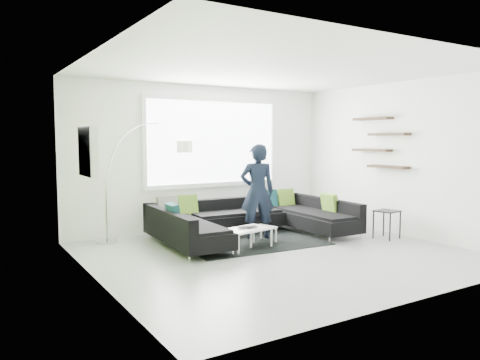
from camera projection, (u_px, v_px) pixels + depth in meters
name	position (u px, v px, depth m)	size (l,w,h in m)	color
ground	(278.00, 254.00, 7.21)	(5.50, 5.50, 0.00)	gray
room_shell	(273.00, 136.00, 7.24)	(5.54, 5.04, 2.82)	white
sectional_sofa	(254.00, 221.00, 8.28)	(3.45, 2.22, 0.73)	black
rug	(250.00, 242.00, 8.03)	(2.34, 1.70, 0.01)	black
coffee_table	(252.00, 236.00, 7.69)	(1.02, 0.59, 0.33)	white
arc_lamp	(105.00, 182.00, 7.88)	(1.94, 0.83, 2.06)	silver
side_table	(387.00, 225.00, 8.28)	(0.37, 0.37, 0.50)	black
person	(257.00, 192.00, 8.23)	(0.72, 0.60, 1.68)	black
laptop	(249.00, 228.00, 7.47)	(0.37, 0.27, 0.03)	black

